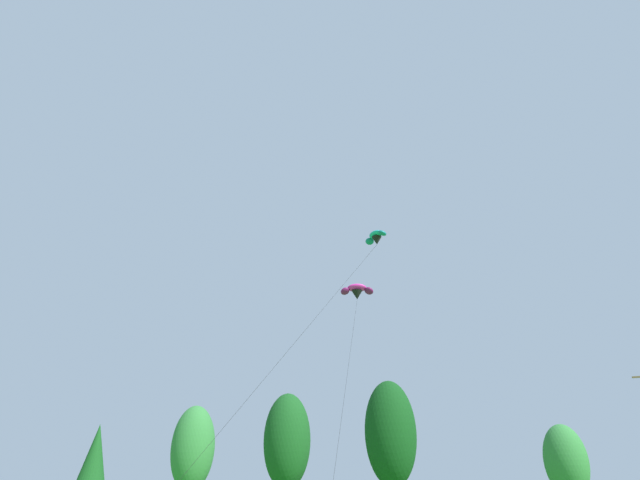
% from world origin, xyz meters
% --- Properties ---
extents(treeline_tree_a, '(4.05, 4.05, 11.13)m').
position_xyz_m(treeline_tree_a, '(-41.51, 59.36, 6.97)').
color(treeline_tree_a, '#472D19').
rests_on(treeline_tree_a, ground_plane).
extents(treeline_tree_b, '(5.17, 5.17, 12.48)m').
position_xyz_m(treeline_tree_b, '(-25.87, 57.31, 7.55)').
color(treeline_tree_b, '#472D19').
rests_on(treeline_tree_b, ground_plane).
extents(treeline_tree_c, '(5.43, 5.43, 13.43)m').
position_xyz_m(treeline_tree_c, '(-14.00, 57.92, 8.13)').
color(treeline_tree_c, '#472D19').
rests_on(treeline_tree_c, ground_plane).
extents(treeline_tree_d, '(5.60, 5.60, 14.06)m').
position_xyz_m(treeline_tree_d, '(-1.75, 57.31, 8.52)').
color(treeline_tree_d, '#472D19').
rests_on(treeline_tree_d, ground_plane).
extents(treeline_tree_e, '(4.22, 4.22, 8.96)m').
position_xyz_m(treeline_tree_e, '(15.49, 58.89, 5.42)').
color(treeline_tree_e, '#472D19').
rests_on(treeline_tree_e, ground_plane).
extents(parafoil_kite_high_teal, '(7.96, 16.52, 19.37)m').
position_xyz_m(parafoil_kite_high_teal, '(2.29, 33.71, 20.42)').
color(parafoil_kite_high_teal, teal).
extents(parafoil_kite_mid_magenta, '(3.99, 18.20, 18.13)m').
position_xyz_m(parafoil_kite_mid_magenta, '(-1.12, 41.05, 18.96)').
color(parafoil_kite_mid_magenta, '#D12893').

